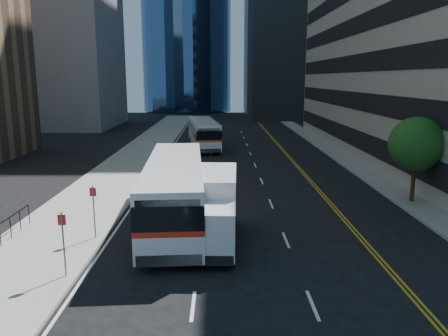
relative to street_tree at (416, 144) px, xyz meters
name	(u,v)px	position (x,y,z in m)	size (l,w,h in m)	color
ground	(281,257)	(-9.00, -8.00, -3.64)	(160.00, 160.00, 0.00)	black
sidewalk_west	(139,155)	(-19.50, 17.00, -3.57)	(5.00, 90.00, 0.15)	gray
sidewalk_east	(337,154)	(0.00, 17.00, -3.57)	(2.00, 90.00, 0.15)	gray
midrise_west	(51,10)	(-37.00, 44.00, 13.86)	(18.00, 18.00, 35.00)	gray
street_tree	(416,144)	(0.00, 0.00, 0.00)	(3.20, 3.20, 5.10)	#332114
bus_front	(175,189)	(-13.94, -3.35, -1.85)	(3.54, 12.84, 3.28)	silver
bus_rear	(203,133)	(-13.36, 22.11, -2.03)	(4.01, 11.67, 2.95)	white
box_truck	(211,207)	(-11.99, -6.13, -1.98)	(2.52, 6.64, 3.13)	silver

